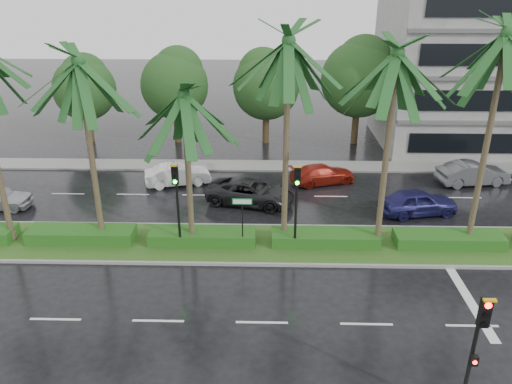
{
  "coord_description": "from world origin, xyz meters",
  "views": [
    {
      "loc": [
        0.15,
        -20.53,
        12.23
      ],
      "look_at": [
        -0.38,
        1.5,
        2.64
      ],
      "focal_mm": 35.0,
      "sensor_mm": 36.0,
      "label": 1
    }
  ],
  "objects_px": {
    "street_sign": "(242,211)",
    "car_white": "(178,175)",
    "car_grey": "(473,173)",
    "signal_median_left": "(177,194)",
    "car_blue": "(418,202)",
    "car_red": "(323,174)",
    "car_darkgrey": "(250,192)",
    "signal_near": "(474,353)"
  },
  "relations": [
    {
      "from": "signal_median_left",
      "to": "car_red",
      "type": "xyz_separation_m",
      "value": [
        7.68,
        8.84,
        -2.39
      ]
    },
    {
      "from": "car_darkgrey",
      "to": "car_blue",
      "type": "distance_m",
      "value": 9.4
    },
    {
      "from": "signal_median_left",
      "to": "car_blue",
      "type": "relative_size",
      "value": 1.02
    },
    {
      "from": "car_white",
      "to": "car_darkgrey",
      "type": "height_order",
      "value": "car_darkgrey"
    },
    {
      "from": "signal_near",
      "to": "street_sign",
      "type": "distance_m",
      "value": 12.11
    },
    {
      "from": "car_darkgrey",
      "to": "car_red",
      "type": "relative_size",
      "value": 1.21
    },
    {
      "from": "car_white",
      "to": "car_darkgrey",
      "type": "bearing_deg",
      "value": -136.61
    },
    {
      "from": "car_red",
      "to": "street_sign",
      "type": "bearing_deg",
      "value": 133.03
    },
    {
      "from": "car_blue",
      "to": "car_grey",
      "type": "bearing_deg",
      "value": -57.22
    },
    {
      "from": "car_darkgrey",
      "to": "car_grey",
      "type": "relative_size",
      "value": 1.14
    },
    {
      "from": "car_red",
      "to": "car_white",
      "type": "bearing_deg",
      "value": 74.47
    },
    {
      "from": "signal_median_left",
      "to": "car_blue",
      "type": "xyz_separation_m",
      "value": [
        12.5,
        4.42,
        -2.27
      ]
    },
    {
      "from": "car_white",
      "to": "car_grey",
      "type": "bearing_deg",
      "value": -104.98
    },
    {
      "from": "signal_near",
      "to": "street_sign",
      "type": "bearing_deg",
      "value": 125.34
    },
    {
      "from": "car_darkgrey",
      "to": "car_grey",
      "type": "distance_m",
      "value": 14.35
    },
    {
      "from": "street_sign",
      "to": "car_blue",
      "type": "distance_m",
      "value": 10.49
    },
    {
      "from": "street_sign",
      "to": "car_white",
      "type": "bearing_deg",
      "value": 118.87
    },
    {
      "from": "street_sign",
      "to": "car_grey",
      "type": "height_order",
      "value": "street_sign"
    },
    {
      "from": "signal_near",
      "to": "signal_median_left",
      "type": "relative_size",
      "value": 1.0
    },
    {
      "from": "signal_median_left",
      "to": "car_white",
      "type": "height_order",
      "value": "signal_median_left"
    },
    {
      "from": "street_sign",
      "to": "car_red",
      "type": "distance_m",
      "value": 9.95
    },
    {
      "from": "signal_near",
      "to": "car_grey",
      "type": "relative_size",
      "value": 0.98
    },
    {
      "from": "street_sign",
      "to": "car_white",
      "type": "height_order",
      "value": "street_sign"
    },
    {
      "from": "signal_median_left",
      "to": "signal_near",
      "type": "bearing_deg",
      "value": -44.09
    },
    {
      "from": "street_sign",
      "to": "car_blue",
      "type": "height_order",
      "value": "street_sign"
    },
    {
      "from": "signal_median_left",
      "to": "car_grey",
      "type": "relative_size",
      "value": 0.98
    },
    {
      "from": "street_sign",
      "to": "car_blue",
      "type": "relative_size",
      "value": 0.61
    },
    {
      "from": "car_darkgrey",
      "to": "car_blue",
      "type": "bearing_deg",
      "value": -84.19
    },
    {
      "from": "car_darkgrey",
      "to": "car_blue",
      "type": "height_order",
      "value": "car_blue"
    },
    {
      "from": "car_red",
      "to": "car_blue",
      "type": "distance_m",
      "value": 6.54
    },
    {
      "from": "signal_median_left",
      "to": "car_blue",
      "type": "bearing_deg",
      "value": 19.46
    },
    {
      "from": "signal_median_left",
      "to": "car_red",
      "type": "height_order",
      "value": "signal_median_left"
    },
    {
      "from": "signal_median_left",
      "to": "car_grey",
      "type": "xyz_separation_m",
      "value": [
        17.16,
        8.86,
        -2.26
      ]
    },
    {
      "from": "street_sign",
      "to": "car_blue",
      "type": "xyz_separation_m",
      "value": [
        9.5,
        4.24,
        -1.39
      ]
    },
    {
      "from": "car_grey",
      "to": "car_blue",
      "type": "bearing_deg",
      "value": 124.19
    },
    {
      "from": "signal_near",
      "to": "car_blue",
      "type": "bearing_deg",
      "value": 79.95
    },
    {
      "from": "signal_near",
      "to": "car_red",
      "type": "distance_m",
      "value": 18.77
    },
    {
      "from": "signal_median_left",
      "to": "car_white",
      "type": "distance_m",
      "value": 8.79
    },
    {
      "from": "car_darkgrey",
      "to": "signal_near",
      "type": "bearing_deg",
      "value": -142.72
    },
    {
      "from": "car_red",
      "to": "car_darkgrey",
      "type": "bearing_deg",
      "value": 106.79
    },
    {
      "from": "car_red",
      "to": "car_blue",
      "type": "height_order",
      "value": "car_blue"
    },
    {
      "from": "car_white",
      "to": "street_sign",
      "type": "bearing_deg",
      "value": -167.69
    }
  ]
}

